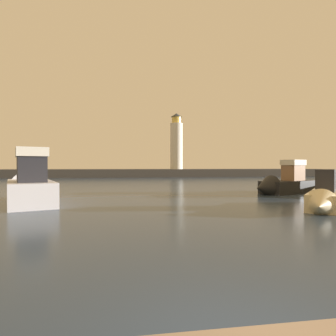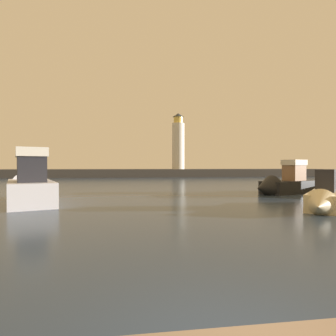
# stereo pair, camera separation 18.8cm
# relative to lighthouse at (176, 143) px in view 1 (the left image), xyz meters

# --- Properties ---
(ground_plane) EXTENTS (220.00, 220.00, 0.00)m
(ground_plane) POSITION_rel_lighthouse_xyz_m (-8.98, -27.19, -6.91)
(ground_plane) COLOR #2D3D51
(breakwater) EXTENTS (77.69, 6.88, 1.54)m
(breakwater) POSITION_rel_lighthouse_xyz_m (-8.98, 0.00, -6.14)
(breakwater) COLOR #423F3D
(breakwater) RESTS_ON ground_plane
(lighthouse) EXTENTS (2.48, 2.48, 11.33)m
(lighthouse) POSITION_rel_lighthouse_xyz_m (0.00, 0.00, 0.00)
(lighthouse) COLOR silver
(lighthouse) RESTS_ON breakwater
(motorboat_1) EXTENTS (4.86, 5.27, 2.24)m
(motorboat_1) POSITION_rel_lighthouse_xyz_m (-0.45, -43.98, -6.31)
(motorboat_1) COLOR beige
(motorboat_1) RESTS_ON ground_plane
(motorboat_3) EXTENTS (4.88, 8.19, 3.57)m
(motorboat_3) POSITION_rel_lighthouse_xyz_m (-16.19, -38.52, -5.93)
(motorboat_3) COLOR silver
(motorboat_3) RESTS_ON ground_plane
(motorboat_4) EXTENTS (6.67, 4.52, 3.08)m
(motorboat_4) POSITION_rel_lighthouse_xyz_m (1.97, -35.95, -6.15)
(motorboat_4) COLOR black
(motorboat_4) RESTS_ON ground_plane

